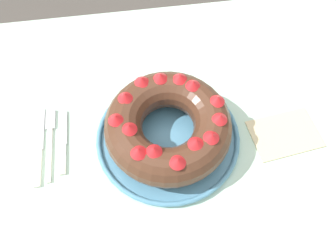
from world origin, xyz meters
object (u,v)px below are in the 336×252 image
Objects in this scene: serving_dish at (168,137)px; serving_knife at (39,151)px; fork at (50,139)px; cake_knife at (63,146)px; napkin at (285,134)px; bundt_cake at (168,126)px.

serving_dish is 1.66× the size of serving_knife.
cake_knife is at bearing -39.21° from fork.
cake_knife is at bearing 176.58° from serving_dish.
serving_knife is (-0.03, -0.03, 0.00)m from fork.
cake_knife is at bearing 6.61° from serving_knife.
serving_dish is 0.32m from serving_knife.
napkin is (0.61, -0.04, -0.00)m from serving_knife.
bundt_cake is at bearing -10.38° from fork.
bundt_cake is 0.30m from fork.
serving_knife is 0.61m from napkin.
cake_knife is (0.06, 0.01, 0.00)m from serving_knife.
bundt_cake reaches higher than cake_knife.
napkin is at bearing -9.52° from fork.
bundt_cake reaches higher than serving_dish.
serving_knife is 1.28× the size of napkin.
serving_knife is 1.21× the size of cake_knife.
fork is (-0.29, 0.04, -0.06)m from bundt_cake.
cake_knife is 1.06× the size of napkin.
bundt_cake reaches higher than napkin.
cake_knife is (0.03, -0.02, 0.00)m from fork.
fork is 0.59m from napkin.
napkin is (0.29, -0.03, -0.06)m from bundt_cake.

